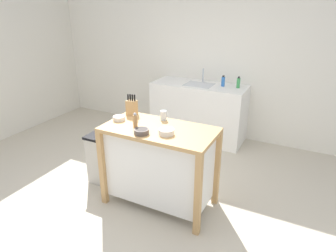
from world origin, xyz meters
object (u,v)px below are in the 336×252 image
Objects in this scene: kitchen_island at (160,163)px; bottle_dish_soap at (238,83)px; knife_block at (132,107)px; bowl_ceramic_wide at (141,131)px; trash_bin at (104,159)px; bowl_stoneware_deep at (166,132)px; sink_faucet at (203,75)px; drinking_cup at (163,115)px; pepper_grinder at (135,121)px; bottle_hand_soap at (223,81)px; bowl_ceramic_small at (119,118)px.

kitchen_island is 6.81× the size of bottle_dish_soap.
bottle_dish_soap is at bearing 65.43° from knife_block.
kitchen_island is 0.48m from bowl_ceramic_wide.
bowl_stoneware_deep is at bearing -10.22° from trash_bin.
knife_block reaches higher than sink_faucet.
sink_faucet is (-0.42, 2.09, 0.08)m from bowl_stoneware_deep.
bowl_stoneware_deep is 1.45× the size of drinking_cup.
kitchen_island is 11.23× the size of drinking_cup.
bowl_stoneware_deep is 0.24m from bowl_ceramic_wide.
drinking_cup is 0.47× the size of sink_faucet.
pepper_grinder is 1.03× the size of bottle_dish_soap.
bottle_hand_soap is (-0.06, 2.00, 0.05)m from bowl_stoneware_deep.
drinking_cup is at bearing -83.13° from sink_faucet.
knife_block reaches higher than bottle_hand_soap.
bottle_dish_soap is (0.31, 1.91, 0.48)m from kitchen_island.
bottle_dish_soap is (0.38, 1.68, 0.03)m from drinking_cup.
pepper_grinder reaches higher than drinking_cup.
kitchen_island is 7.74× the size of bowl_stoneware_deep.
bottle_hand_soap is at bearing 87.59° from kitchen_island.
bowl_stoneware_deep reaches higher than bowl_ceramic_wide.
sink_faucet reaches higher than bottle_dish_soap.
knife_block is (-0.46, 0.21, 0.49)m from kitchen_island.
bottle_dish_soap reaches higher than kitchen_island.
bowl_stoneware_deep is 0.34m from pepper_grinder.
knife_block reaches higher than pepper_grinder.
bottle_hand_soap is (0.36, -0.09, -0.03)m from sink_faucet.
bottle_hand_soap is at bearing 72.16° from knife_block.
bottle_hand_soap reaches higher than bowl_ceramic_small.
bottle_hand_soap is at bearing 63.68° from trash_bin.
knife_block is 1.65× the size of bowl_ceramic_wide.
pepper_grinder reaches higher than bowl_stoneware_deep.
trash_bin is at bearing 159.83° from bowl_ceramic_wide.
drinking_cup is at bearing 11.74° from trash_bin.
trash_bin is 2.26m from bottle_dish_soap.
pepper_grinder reaches higher than bowl_ceramic_wide.
knife_block is 1.89× the size of bowl_ceramic_small.
bowl_ceramic_wide is 0.67× the size of sink_faucet.
sink_faucet is (0.18, 1.78, 0.02)m from knife_block.
sink_faucet is 0.37m from bottle_hand_soap.
bowl_stoneware_deep is at bearing 4.35° from pepper_grinder.
knife_block is 1.38× the size of pepper_grinder.
bottle_hand_soap is at bearing 84.91° from drinking_cup.
bowl_ceramic_wide is 0.24× the size of trash_bin.
bowl_ceramic_small is 0.21× the size of trash_bin.
kitchen_island is 1.86× the size of trash_bin.
bottle_hand_soap is at bearing 82.08° from pepper_grinder.
bowl_ceramic_small is at bearing -12.14° from trash_bin.
bowl_stoneware_deep is (0.60, -0.31, -0.06)m from knife_block.
pepper_grinder is at bearing -52.07° from knife_block.
bottle_dish_soap is (0.59, -0.08, -0.03)m from sink_faucet.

